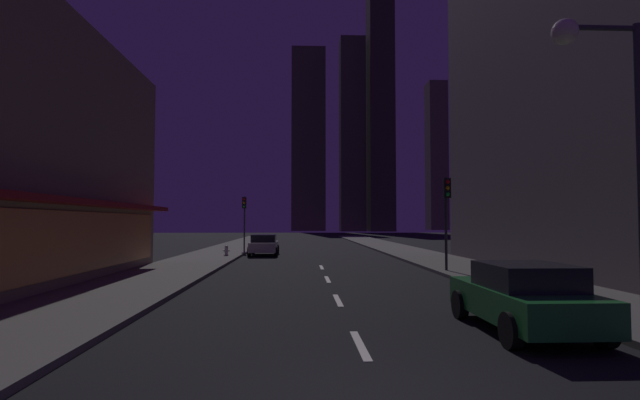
{
  "coord_description": "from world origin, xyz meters",
  "views": [
    {
      "loc": [
        -1.15,
        -5.98,
        2.32
      ],
      "look_at": [
        0.0,
        20.62,
        3.54
      ],
      "focal_mm": 27.12,
      "sensor_mm": 36.0,
      "label": 1
    }
  ],
  "objects_px": {
    "car_parked_near": "(523,297)",
    "traffic_light_far_left": "(244,211)",
    "traffic_light_near_right": "(447,203)",
    "car_parked_far": "(264,245)",
    "fire_hydrant_far_left": "(226,251)",
    "street_lamp_right": "(601,95)"
  },
  "relations": [
    {
      "from": "car_parked_near",
      "to": "fire_hydrant_far_left",
      "type": "bearing_deg",
      "value": 113.59
    },
    {
      "from": "car_parked_near",
      "to": "traffic_light_near_right",
      "type": "height_order",
      "value": "traffic_light_near_right"
    },
    {
      "from": "fire_hydrant_far_left",
      "to": "traffic_light_near_right",
      "type": "height_order",
      "value": "traffic_light_near_right"
    },
    {
      "from": "fire_hydrant_far_left",
      "to": "street_lamp_right",
      "type": "bearing_deg",
      "value": -62.66
    },
    {
      "from": "fire_hydrant_far_left",
      "to": "traffic_light_near_right",
      "type": "bearing_deg",
      "value": -42.3
    },
    {
      "from": "traffic_light_near_right",
      "to": "car_parked_far",
      "type": "bearing_deg",
      "value": 126.27
    },
    {
      "from": "car_parked_near",
      "to": "street_lamp_right",
      "type": "height_order",
      "value": "street_lamp_right"
    },
    {
      "from": "traffic_light_near_right",
      "to": "traffic_light_far_left",
      "type": "distance_m",
      "value": 20.25
    },
    {
      "from": "car_parked_near",
      "to": "traffic_light_far_left",
      "type": "xyz_separation_m",
      "value": [
        -9.1,
        28.39,
        2.45
      ]
    },
    {
      "from": "traffic_light_far_left",
      "to": "traffic_light_near_right",
      "type": "bearing_deg",
      "value": -57.1
    },
    {
      "from": "car_parked_near",
      "to": "traffic_light_near_right",
      "type": "relative_size",
      "value": 1.01
    },
    {
      "from": "car_parked_far",
      "to": "traffic_light_near_right",
      "type": "height_order",
      "value": "traffic_light_near_right"
    },
    {
      "from": "traffic_light_far_left",
      "to": "street_lamp_right",
      "type": "bearing_deg",
      "value": -69.07
    },
    {
      "from": "fire_hydrant_far_left",
      "to": "traffic_light_far_left",
      "type": "distance_m",
      "value": 7.18
    },
    {
      "from": "fire_hydrant_far_left",
      "to": "traffic_light_far_left",
      "type": "xyz_separation_m",
      "value": [
        0.4,
        6.63,
        2.74
      ]
    },
    {
      "from": "car_parked_near",
      "to": "traffic_light_far_left",
      "type": "relative_size",
      "value": 1.01
    },
    {
      "from": "car_parked_far",
      "to": "fire_hydrant_far_left",
      "type": "distance_m",
      "value": 3.08
    },
    {
      "from": "fire_hydrant_far_left",
      "to": "car_parked_near",
      "type": "bearing_deg",
      "value": -66.41
    },
    {
      "from": "fire_hydrant_far_left",
      "to": "street_lamp_right",
      "type": "height_order",
      "value": "street_lamp_right"
    },
    {
      "from": "fire_hydrant_far_left",
      "to": "traffic_light_near_right",
      "type": "distance_m",
      "value": 15.65
    },
    {
      "from": "car_parked_near",
      "to": "car_parked_far",
      "type": "xyz_separation_m",
      "value": [
        -7.2,
        23.79,
        0.0
      ]
    },
    {
      "from": "traffic_light_far_left",
      "to": "street_lamp_right",
      "type": "relative_size",
      "value": 0.64
    }
  ]
}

